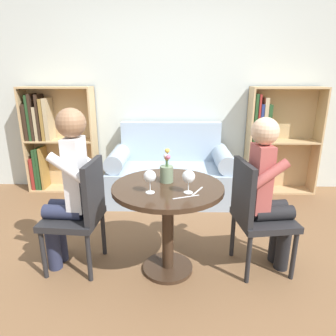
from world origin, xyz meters
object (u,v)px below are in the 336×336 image
person_left (68,186)px  wine_glass_left (150,177)px  person_right (269,192)px  wine_glass_right (189,177)px  bookshelf_right (271,144)px  chair_right (256,212)px  couch (171,174)px  chair_left (81,211)px  bookshelf_left (52,138)px  flower_vase (167,171)px

person_left → wine_glass_left: 0.69m
person_right → wine_glass_right: (-0.62, -0.20, 0.19)m
bookshelf_right → person_right: bearing=-107.6°
chair_right → couch: bearing=16.9°
chair_left → person_left: 0.22m
bookshelf_left → wine_glass_right: size_ratio=8.30×
couch → chair_left: size_ratio=1.67×
chair_left → wine_glass_right: size_ratio=5.49×
bookshelf_right → flower_vase: bearing=-128.0°
couch → chair_right: couch is taller
couch → person_left: 1.68m
chair_right → person_left: person_left is taller
chair_right → person_left: 1.46m
chair_left → chair_right: 1.36m
bookshelf_right → person_left: 2.70m
couch → flower_vase: (-0.01, -1.42, 0.50)m
chair_left → wine_glass_left: (0.56, -0.18, 0.35)m
person_right → wine_glass_left: person_right is taller
wine_glass_left → couch: bearing=85.8°
chair_left → person_right: (1.45, 0.03, 0.16)m
person_left → person_right: size_ratio=1.05×
couch → flower_vase: bearing=-90.5°
person_right → wine_glass_left: (-0.89, -0.21, 0.19)m
flower_vase → person_right: bearing=-0.8°
bookshelf_left → chair_left: size_ratio=1.51×
person_left → flower_vase: person_left is taller
bookshelf_right → wine_glass_right: size_ratio=8.30×
bookshelf_left → chair_right: 2.84m
wine_glass_left → bookshelf_right: bearing=53.2°
couch → person_left: bearing=-117.8°
chair_left → person_left: person_left is taller
wine_glass_left → flower_vase: (0.11, 0.22, -0.03)m
couch → chair_left: couch is taller
chair_left → chair_right: same height
chair_left → wine_glass_right: bearing=82.6°
chair_left → wine_glass_right: (0.82, -0.17, 0.34)m
bookshelf_right → chair_left: bearing=-138.9°
chair_right → person_left: size_ratio=0.70×
bookshelf_left → person_right: size_ratio=1.11×
bookshelf_right → person_left: (-2.07, -1.72, 0.05)m
bookshelf_left → chair_right: bearing=-37.5°
wine_glass_left → bookshelf_left: bearing=127.1°
chair_right → person_right: 0.18m
chair_left → flower_vase: 0.74m
chair_right → person_right: bearing=-84.6°
chair_right → wine_glass_left: bearing=95.0°
bookshelf_left → bookshelf_right: 2.88m
chair_right → person_right: size_ratio=0.74×
wine_glass_left → wine_glass_right: size_ratio=1.00×
wine_glass_left → wine_glass_right: same height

